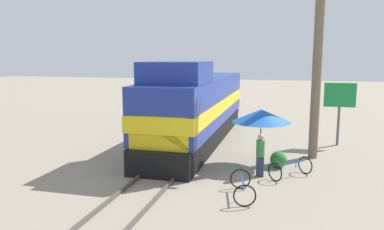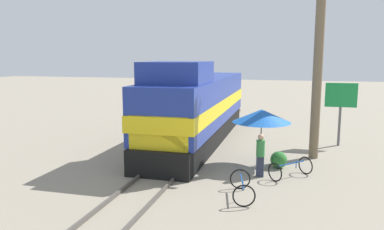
{
  "view_description": "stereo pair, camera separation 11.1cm",
  "coord_description": "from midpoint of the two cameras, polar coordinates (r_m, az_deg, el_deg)",
  "views": [
    {
      "loc": [
        4.87,
        -17.05,
        4.81
      ],
      "look_at": [
        1.2,
        -2.76,
        2.48
      ],
      "focal_mm": 35.0,
      "sensor_mm": 36.0,
      "label": 1
    },
    {
      "loc": [
        4.97,
        -17.02,
        4.81
      ],
      "look_at": [
        1.2,
        -2.76,
        2.48
      ],
      "focal_mm": 35.0,
      "sensor_mm": 36.0,
      "label": 2
    }
  ],
  "objects": [
    {
      "name": "locomotive",
      "position": [
        20.8,
        1.0,
        1.11
      ],
      "size": [
        2.97,
        14.28,
        4.56
      ],
      "color": "black",
      "rests_on": "ground_plane"
    },
    {
      "name": "utility_pole",
      "position": [
        18.3,
        18.86,
        8.35
      ],
      "size": [
        1.8,
        0.43,
        9.41
      ],
      "color": "#726047",
      "rests_on": "ground_plane"
    },
    {
      "name": "ground_plane",
      "position": [
        18.37,
        -1.25,
        -6.19
      ],
      "size": [
        120.0,
        120.0,
        0.0
      ],
      "primitive_type": "plane",
      "color": "gray"
    },
    {
      "name": "rail_far",
      "position": [
        18.17,
        0.94,
        -6.11
      ],
      "size": [
        0.08,
        31.58,
        0.15
      ],
      "primitive_type": "cube",
      "color": "#4C4742",
      "rests_on": "ground_plane"
    },
    {
      "name": "bicycle_spare",
      "position": [
        13.14,
        7.86,
        -10.76
      ],
      "size": [
        1.08,
        1.83,
        0.75
      ],
      "rotation": [
        0.0,
        0.0,
        0.21
      ],
      "color": "black",
      "rests_on": "ground_plane"
    },
    {
      "name": "billboard_sign",
      "position": [
        21.51,
        21.88,
        2.14
      ],
      "size": [
        1.62,
        0.12,
        3.39
      ],
      "color": "#595959",
      "rests_on": "ground_plane"
    },
    {
      "name": "rail_near",
      "position": [
        18.56,
        -3.39,
        -5.81
      ],
      "size": [
        0.08,
        31.58,
        0.15
      ],
      "primitive_type": "cube",
      "color": "#4C4742",
      "rests_on": "ground_plane"
    },
    {
      "name": "person_bystander",
      "position": [
        15.28,
        10.59,
        -5.8
      ],
      "size": [
        0.34,
        0.34,
        1.74
      ],
      "color": "#2D3347",
      "rests_on": "ground_plane"
    },
    {
      "name": "bicycle",
      "position": [
        15.55,
        15.01,
        -7.88
      ],
      "size": [
        1.74,
        1.8,
        0.74
      ],
      "rotation": [
        0.0,
        0.0,
        2.39
      ],
      "color": "black",
      "rests_on": "ground_plane"
    },
    {
      "name": "shrub_cluster",
      "position": [
        16.76,
        13.26,
        -6.65
      ],
      "size": [
        0.72,
        0.72,
        0.72
      ],
      "primitive_type": "sphere",
      "color": "#2D722D",
      "rests_on": "ground_plane"
    },
    {
      "name": "vendor_umbrella",
      "position": [
        16.68,
        10.75,
        -0.13
      ],
      "size": [
        2.56,
        2.56,
        2.5
      ],
      "color": "#4C4C4C",
      "rests_on": "ground_plane"
    }
  ]
}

